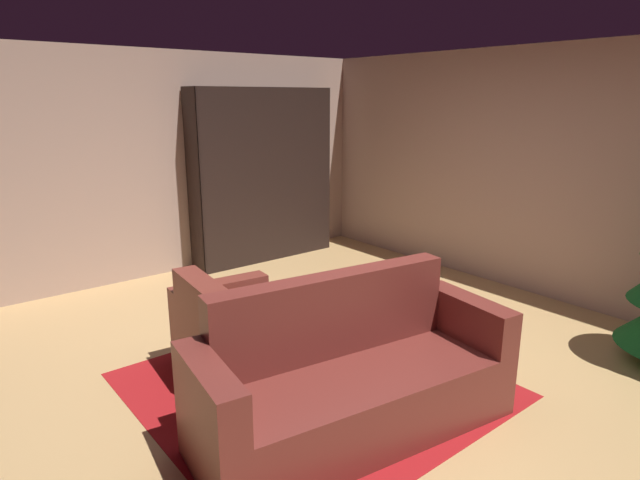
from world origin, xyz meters
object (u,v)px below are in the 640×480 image
armchair_red (238,340)px  coffee_table (318,322)px  book_stack_on_table (318,307)px  bookshelf_unit (271,178)px  bottle_on_table (345,301)px  couch_red (352,382)px

armchair_red → coffee_table: (0.36, 0.47, 0.14)m
coffee_table → book_stack_on_table: bearing=147.7°
bookshelf_unit → bottle_on_table: size_ratio=9.12×
bookshelf_unit → couch_red: size_ratio=1.02×
couch_red → coffee_table: 0.70m
couch_red → book_stack_on_table: (-0.68, 0.28, 0.21)m
book_stack_on_table → bottle_on_table: (0.12, 0.16, 0.04)m
armchair_red → book_stack_on_table: (0.31, 0.49, 0.23)m
coffee_table → bottle_on_table: bottle_on_table is taller
couch_red → bottle_on_table: bearing=141.9°
couch_red → book_stack_on_table: bearing=157.8°
couch_red → bottle_on_table: (-0.56, 0.44, 0.25)m
book_stack_on_table → bottle_on_table: bearing=53.2°
bookshelf_unit → bottle_on_table: bearing=-24.1°
book_stack_on_table → coffee_table: bearing=-32.3°
armchair_red → bottle_on_table: 0.83m
bookshelf_unit → coffee_table: size_ratio=2.86×
coffee_table → bottle_on_table: size_ratio=3.19×
couch_red → bottle_on_table: size_ratio=8.96×
bookshelf_unit → bottle_on_table: 3.17m
bookshelf_unit → bottle_on_table: bookshelf_unit is taller
armchair_red → bottle_on_table: armchair_red is taller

